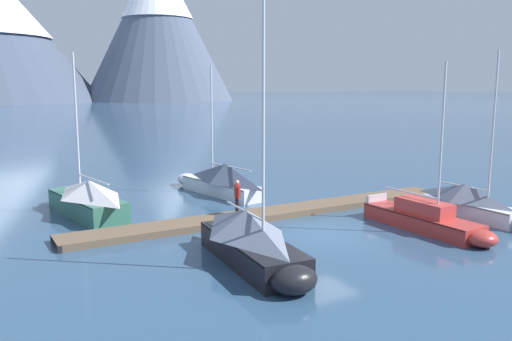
% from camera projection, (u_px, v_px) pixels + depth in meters
% --- Properties ---
extents(ground_plane, '(700.00, 700.00, 0.00)m').
position_uv_depth(ground_plane, '(323.00, 235.00, 22.92)').
color(ground_plane, '#2D4C6B').
extents(mountain_shoulder_ridge, '(58.51, 58.51, 58.31)m').
position_uv_depth(mountain_shoulder_ridge, '(157.00, 22.00, 206.27)').
color(mountain_shoulder_ridge, '#4C566B').
rests_on(mountain_shoulder_ridge, ground).
extents(dock, '(21.05, 2.01, 0.30)m').
position_uv_depth(dock, '(276.00, 213.00, 26.34)').
color(dock, brown).
rests_on(dock, ground).
extents(sailboat_nearest_berth, '(2.99, 7.03, 8.05)m').
position_uv_depth(sailboat_nearest_berth, '(85.00, 198.00, 26.24)').
color(sailboat_nearest_berth, '#336B56').
rests_on(sailboat_nearest_berth, ground).
extents(sailboat_second_berth, '(2.42, 6.85, 9.41)m').
position_uv_depth(sailboat_second_berth, '(252.00, 240.00, 19.08)').
color(sailboat_second_berth, black).
rests_on(sailboat_second_berth, ground).
extents(sailboat_mid_dock_port, '(2.71, 7.82, 7.58)m').
position_uv_depth(sailboat_mid_dock_port, '(219.00, 180.00, 31.23)').
color(sailboat_mid_dock_port, white).
rests_on(sailboat_mid_dock_port, ground).
extents(sailboat_mid_dock_starboard, '(1.66, 6.75, 7.45)m').
position_uv_depth(sailboat_mid_dock_starboard, '(427.00, 219.00, 23.53)').
color(sailboat_mid_dock_starboard, '#B2332D').
rests_on(sailboat_mid_dock_starboard, ground).
extents(sailboat_far_berth, '(1.64, 6.02, 8.04)m').
position_uv_depth(sailboat_far_berth, '(472.00, 202.00, 25.74)').
color(sailboat_far_berth, silver).
rests_on(sailboat_far_berth, ground).
extents(person_on_dock, '(0.30, 0.58, 1.69)m').
position_uv_depth(person_on_dock, '(237.00, 195.00, 25.17)').
color(person_on_dock, '#232328').
rests_on(person_on_dock, dock).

